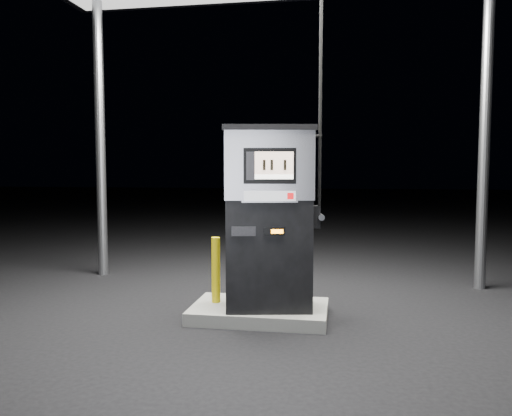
# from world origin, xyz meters

# --- Properties ---
(ground) EXTENTS (80.00, 80.00, 0.00)m
(ground) POSITION_xyz_m (0.00, 0.00, 0.00)
(ground) COLOR black
(ground) RESTS_ON ground
(pump_island) EXTENTS (1.60, 1.00, 0.15)m
(pump_island) POSITION_xyz_m (0.00, 0.00, 0.07)
(pump_island) COLOR #60605C
(pump_island) RESTS_ON ground
(fuel_dispenser) EXTENTS (1.21, 0.80, 4.37)m
(fuel_dispenser) POSITION_xyz_m (0.13, -0.10, 1.23)
(fuel_dispenser) COLOR black
(fuel_dispenser) RESTS_ON pump_island
(bollard_left) EXTENTS (0.13, 0.13, 0.80)m
(bollard_left) POSITION_xyz_m (-0.55, 0.05, 0.55)
(bollard_left) COLOR #DCC20C
(bollard_left) RESTS_ON pump_island
(bollard_right) EXTENTS (0.11, 0.11, 0.84)m
(bollard_right) POSITION_xyz_m (0.55, -0.13, 0.57)
(bollard_right) COLOR #DCC20C
(bollard_right) RESTS_ON pump_island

